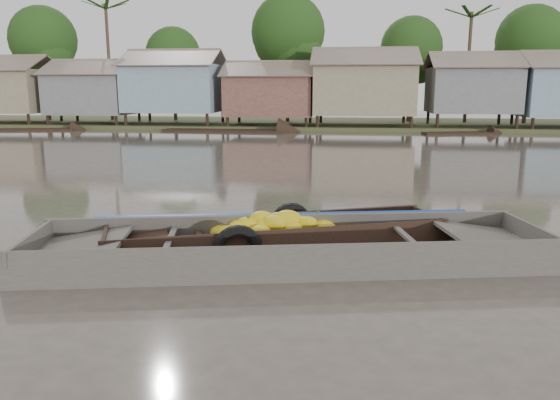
# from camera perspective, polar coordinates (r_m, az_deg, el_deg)

# --- Properties ---
(ground) EXTENTS (120.00, 120.00, 0.00)m
(ground) POSITION_cam_1_polar(r_m,az_deg,el_deg) (8.73, -2.82, -7.17)
(ground) COLOR #4A4238
(ground) RESTS_ON ground
(riverbank) EXTENTS (120.00, 12.47, 10.22)m
(riverbank) POSITION_cam_1_polar(r_m,az_deg,el_deg) (40.03, 9.43, 11.97)
(riverbank) COLOR #384723
(riverbank) RESTS_ON ground
(banana_boat) EXTENTS (6.27, 3.55, 0.88)m
(banana_boat) POSITION_cam_1_polar(r_m,az_deg,el_deg) (9.94, -0.73, -3.64)
(banana_boat) COLOR black
(banana_boat) RESTS_ON ground
(viewer_boat) EXTENTS (8.72, 3.82, 0.68)m
(viewer_boat) POSITION_cam_1_polar(r_m,az_deg,el_deg) (9.13, 1.20, -5.76)
(viewer_boat) COLOR #433E39
(viewer_boat) RESTS_ON ground
(distant_boats) EXTENTS (48.76, 15.70, 0.35)m
(distant_boats) POSITION_cam_1_polar(r_m,az_deg,el_deg) (32.99, 15.74, 6.33)
(distant_boats) COLOR black
(distant_boats) RESTS_ON ground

